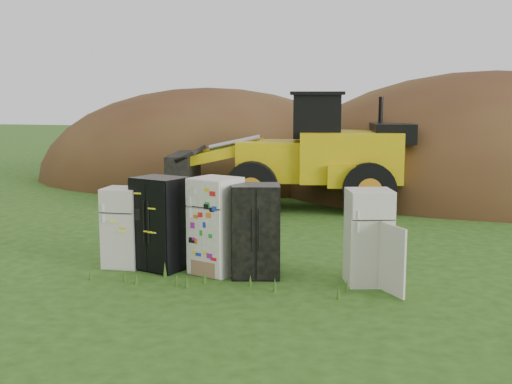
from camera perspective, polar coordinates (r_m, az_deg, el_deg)
ground at (r=12.50m, az=-1.42°, el=-7.35°), size 120.00×120.00×0.00m
fridge_leftmost at (r=13.19m, az=-11.73°, el=-3.10°), size 0.75×0.72×1.61m
fridge_black_side at (r=12.87m, az=-8.47°, el=-2.77°), size 1.15×1.02×1.84m
fridge_sticker at (r=12.45m, az=-3.58°, el=-3.00°), size 1.04×1.00×1.87m
fridge_dark_mid at (r=12.18m, az=-0.02°, el=-3.47°), size 1.06×0.95×1.77m
fridge_open_door at (r=11.89m, az=9.98°, el=-3.96°), size 0.98×0.94×1.75m
wheel_loader at (r=19.68m, az=2.73°, el=3.70°), size 7.82×4.39×3.57m
dirt_mound_right at (r=24.50m, az=20.09°, el=-0.08°), size 15.81×11.59×8.68m
dirt_mound_left at (r=27.20m, az=-4.26°, el=1.21°), size 14.70×11.02×7.61m
dirt_mound_back at (r=29.64m, az=7.45°, el=1.75°), size 17.42×11.61×5.90m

